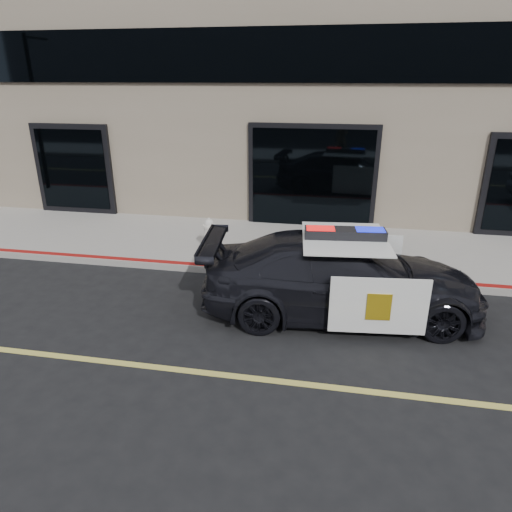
# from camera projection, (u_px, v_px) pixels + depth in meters

# --- Properties ---
(ground) EXTENTS (120.00, 120.00, 0.00)m
(ground) POSITION_uv_depth(u_px,v_px,m) (344.00, 389.00, 6.29)
(ground) COLOR black
(ground) RESTS_ON ground
(sidewalk_n) EXTENTS (60.00, 3.50, 0.15)m
(sidewalk_n) POSITION_uv_depth(u_px,v_px,m) (346.00, 250.00, 11.06)
(sidewalk_n) COLOR gray
(sidewalk_n) RESTS_ON ground
(building_n) EXTENTS (60.00, 7.00, 12.00)m
(building_n) POSITION_uv_depth(u_px,v_px,m) (360.00, 5.00, 13.67)
(building_n) COLOR #756856
(building_n) RESTS_ON ground
(police_car) EXTENTS (2.98, 5.32, 1.61)m
(police_car) POSITION_uv_depth(u_px,v_px,m) (342.00, 276.00, 8.06)
(police_car) COLOR black
(police_car) RESTS_ON ground
(fire_hydrant) EXTENTS (0.36, 0.50, 0.79)m
(fire_hydrant) POSITION_uv_depth(u_px,v_px,m) (209.00, 235.00, 10.75)
(fire_hydrant) COLOR silver
(fire_hydrant) RESTS_ON sidewalk_n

